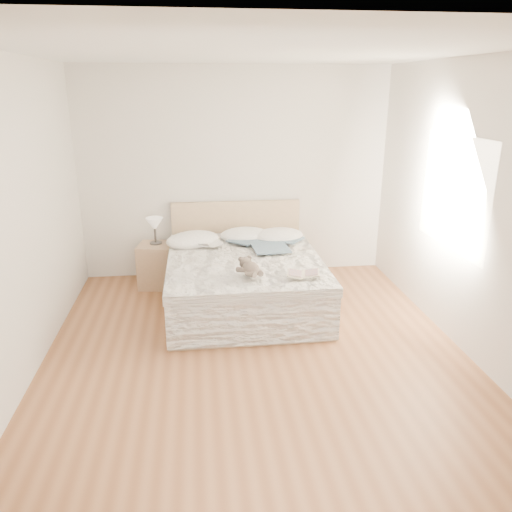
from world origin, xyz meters
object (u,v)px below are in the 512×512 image
at_px(bed, 244,278).
at_px(teddy_bear, 251,274).
at_px(nightstand, 158,265).
at_px(childrens_book, 303,274).
at_px(photo_book, 209,244).
at_px(table_lamp, 155,225).

distance_m(bed, teddy_bear, 0.85).
distance_m(bed, nightstand, 1.21).
bearing_deg(childrens_book, photo_book, 143.13).
bearing_deg(nightstand, photo_book, -24.90).
bearing_deg(table_lamp, photo_book, -27.06).
xyz_separation_m(nightstand, teddy_bear, (1.03, -1.40, 0.37)).
height_order(table_lamp, childrens_book, table_lamp).
bearing_deg(teddy_bear, table_lamp, 102.53).
relative_size(bed, childrens_book, 6.32).
bearing_deg(table_lamp, bed, -32.54).
height_order(bed, nightstand, bed).
relative_size(bed, teddy_bear, 7.21).
xyz_separation_m(photo_book, childrens_book, (0.92, -1.13, 0.00)).
xyz_separation_m(table_lamp, childrens_book, (1.58, -1.46, -0.17)).
bearing_deg(table_lamp, childrens_book, -42.81).
bearing_deg(teddy_bear, childrens_book, -25.78).
relative_size(nightstand, teddy_bear, 1.88).
distance_m(photo_book, teddy_bear, 1.17).
distance_m(nightstand, photo_book, 0.79).
distance_m(bed, photo_book, 0.60).
height_order(bed, childrens_book, bed).
height_order(bed, photo_book, bed).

